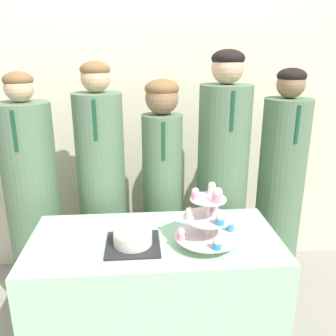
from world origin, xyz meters
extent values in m
cube|color=beige|center=(0.00, 1.33, 1.35)|extent=(9.00, 0.06, 2.70)
cube|color=#A8DBB2|center=(0.00, 0.29, 0.37)|extent=(1.21, 0.58, 0.75)
cube|color=#232328|center=(-0.10, 0.23, 0.75)|extent=(0.25, 0.25, 0.01)
cylinder|color=silver|center=(-0.10, 0.23, 0.79)|extent=(0.18, 0.18, 0.06)
ellipsoid|color=silver|center=(-0.10, 0.23, 0.82)|extent=(0.18, 0.18, 0.06)
cube|color=silver|center=(-0.07, 0.07, 0.75)|extent=(0.18, 0.02, 0.00)
cube|color=#B2B2B7|center=(-0.20, 0.07, 0.75)|extent=(0.08, 0.02, 0.01)
cylinder|color=silver|center=(0.24, 0.21, 0.86)|extent=(0.02, 0.02, 0.23)
cylinder|color=silver|center=(0.24, 0.21, 0.79)|extent=(0.30, 0.30, 0.01)
cylinder|color=silver|center=(0.24, 0.21, 0.88)|extent=(0.22, 0.22, 0.01)
cylinder|color=silver|center=(0.24, 0.21, 0.98)|extent=(0.17, 0.17, 0.01)
cylinder|color=#3893DB|center=(0.36, 0.25, 0.81)|extent=(0.04, 0.04, 0.03)
sphere|color=beige|center=(0.36, 0.25, 0.84)|extent=(0.04, 0.04, 0.04)
cylinder|color=#3893DB|center=(0.21, 0.33, 0.81)|extent=(0.04, 0.04, 0.03)
sphere|color=#F4E5C6|center=(0.21, 0.33, 0.83)|extent=(0.04, 0.04, 0.04)
cylinder|color=pink|center=(0.12, 0.18, 0.81)|extent=(0.04, 0.04, 0.03)
sphere|color=silver|center=(0.12, 0.18, 0.83)|extent=(0.04, 0.04, 0.04)
cylinder|color=#3893DB|center=(0.26, 0.09, 0.81)|extent=(0.04, 0.04, 0.03)
sphere|color=white|center=(0.26, 0.09, 0.83)|extent=(0.04, 0.04, 0.04)
cylinder|color=#3893DB|center=(0.28, 0.14, 0.90)|extent=(0.04, 0.04, 0.02)
sphere|color=white|center=(0.28, 0.14, 0.92)|extent=(0.04, 0.04, 0.04)
cylinder|color=pink|center=(0.28, 0.28, 0.90)|extent=(0.04, 0.04, 0.03)
sphere|color=silver|center=(0.28, 0.28, 0.93)|extent=(0.04, 0.04, 0.04)
cylinder|color=white|center=(0.16, 0.20, 0.90)|extent=(0.04, 0.04, 0.02)
sphere|color=white|center=(0.16, 0.20, 0.92)|extent=(0.04, 0.04, 0.04)
cylinder|color=white|center=(0.27, 0.26, 0.99)|extent=(0.04, 0.04, 0.03)
sphere|color=#F4E5C6|center=(0.27, 0.26, 1.02)|extent=(0.03, 0.03, 0.03)
cylinder|color=pink|center=(0.18, 0.21, 0.99)|extent=(0.04, 0.04, 0.02)
sphere|color=silver|center=(0.18, 0.21, 1.01)|extent=(0.03, 0.03, 0.03)
cylinder|color=pink|center=(0.27, 0.17, 1.00)|extent=(0.05, 0.05, 0.03)
sphere|color=silver|center=(0.27, 0.17, 1.02)|extent=(0.05, 0.05, 0.05)
cylinder|color=#567556|center=(-0.72, 0.83, 0.67)|extent=(0.32, 0.32, 1.34)
sphere|color=#D6AD89|center=(-0.72, 0.83, 1.42)|extent=(0.16, 0.16, 0.16)
ellipsoid|color=brown|center=(-0.72, 0.83, 1.46)|extent=(0.16, 0.16, 0.09)
cube|color=#14472D|center=(-0.72, 0.67, 1.21)|extent=(0.02, 0.01, 0.22)
cylinder|color=#567556|center=(-0.30, 0.83, 0.69)|extent=(0.29, 0.29, 1.39)
sphere|color=#D6AD89|center=(-0.30, 0.83, 1.47)|extent=(0.17, 0.17, 0.17)
ellipsoid|color=brown|center=(-0.30, 0.83, 1.51)|extent=(0.17, 0.17, 0.09)
cube|color=#14472D|center=(-0.30, 0.68, 1.26)|extent=(0.02, 0.01, 0.22)
cylinder|color=#567556|center=(0.07, 0.83, 0.63)|extent=(0.24, 0.24, 1.26)
sphere|color=#8E6B4C|center=(0.07, 0.83, 1.35)|extent=(0.19, 0.19, 0.19)
ellipsoid|color=brown|center=(0.07, 0.83, 1.41)|extent=(0.20, 0.20, 0.11)
cube|color=#14472D|center=(0.07, 0.71, 1.13)|extent=(0.02, 0.01, 0.22)
cylinder|color=#567556|center=(0.45, 0.83, 0.71)|extent=(0.32, 0.32, 1.43)
sphere|color=#D6AD89|center=(0.45, 0.83, 1.52)|extent=(0.19, 0.19, 0.19)
ellipsoid|color=black|center=(0.45, 0.83, 1.57)|extent=(0.19, 0.19, 0.10)
cube|color=#14472D|center=(0.45, 0.67, 1.30)|extent=(0.02, 0.01, 0.22)
cylinder|color=#567556|center=(0.84, 0.83, 0.67)|extent=(0.29, 0.29, 1.34)
sphere|color=#8E6B4C|center=(0.84, 0.83, 1.43)|extent=(0.17, 0.17, 0.17)
ellipsoid|color=black|center=(0.84, 0.83, 1.47)|extent=(0.17, 0.17, 0.09)
cube|color=#14472D|center=(0.84, 0.68, 1.21)|extent=(0.02, 0.01, 0.22)
camera|label=1|loc=(-0.06, -1.24, 1.60)|focal=38.00mm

